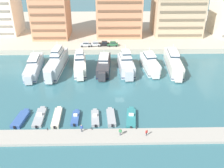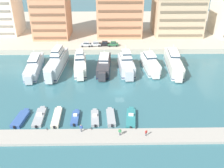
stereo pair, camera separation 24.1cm
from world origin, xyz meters
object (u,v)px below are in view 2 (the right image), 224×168
object	(u,v)px
motorboat_blue_far_left	(21,119)
car_silver_left	(96,44)
motorboat_teal_mid_right	(131,118)
car_silver_far_left	(86,44)
car_black_mid_left	(105,43)
yacht_silver_far_left	(34,66)
yacht_charcoal_center_left	(104,65)
yacht_white_center_right	(150,63)
motorboat_grey_center_right	(111,117)
yacht_silver_center	(126,64)
yacht_ivory_mid_right	(173,62)
motorboat_cream_mid_left	(57,117)
pedestrian_near_edge	(120,131)
pedestrian_mid_deck	(146,132)
motorboat_blue_center_left	(75,118)
motorboat_grey_center	(95,118)
yacht_ivory_mid_left	(80,64)
car_green_center_left	(113,44)
motorboat_grey_left	(40,117)
yacht_silver_left	(57,62)
pedestrian_far_side	(81,128)

from	to	relation	value
motorboat_blue_far_left	car_silver_left	bearing A→B (deg)	71.61
motorboat_teal_mid_right	car_silver_far_left	xyz separation A→B (m)	(-13.59, 45.46, 2.51)
motorboat_blue_far_left	car_black_mid_left	size ratio (longest dim) A/B	1.77
car_silver_left	car_black_mid_left	distance (m)	3.50
yacht_silver_far_left	yacht_charcoal_center_left	xyz separation A→B (m)	(22.45, 0.45, 0.00)
motorboat_blue_far_left	yacht_charcoal_center_left	bearing A→B (deg)	56.17
yacht_white_center_right	car_silver_left	size ratio (longest dim) A/B	3.79
yacht_charcoal_center_left	motorboat_grey_center_right	size ratio (longest dim) A/B	2.57
yacht_silver_center	car_black_mid_left	xyz separation A→B (m)	(-7.13, 19.24, 0.62)
motorboat_blue_far_left	yacht_ivory_mid_right	bearing A→B (deg)	34.56
yacht_silver_far_left	car_silver_left	size ratio (longest dim) A/B	4.99
motorboat_blue_far_left	car_silver_far_left	bearing A→B (deg)	75.73
motorboat_cream_mid_left	pedestrian_near_edge	size ratio (longest dim) A/B	4.96
yacht_ivory_mid_right	pedestrian_mid_deck	size ratio (longest dim) A/B	14.47
yacht_silver_far_left	motorboat_blue_center_left	xyz separation A→B (m)	(16.22, -27.09, -1.37)
motorboat_teal_mid_right	car_black_mid_left	xyz separation A→B (m)	(-6.45, 46.05, 2.51)
yacht_white_center_right	motorboat_teal_mid_right	world-z (taller)	yacht_white_center_right
car_silver_far_left	motorboat_grey_center	bearing A→B (deg)	-83.24
yacht_ivory_mid_right	car_silver_left	size ratio (longest dim) A/B	5.33
pedestrian_near_edge	car_silver_far_left	bearing A→B (deg)	101.77
pedestrian_near_edge	yacht_ivory_mid_right	bearing A→B (deg)	61.35
yacht_charcoal_center_left	pedestrian_mid_deck	xyz separation A→B (m)	(9.03, -34.51, -0.26)
yacht_ivory_mid_left	motorboat_grey_center	distance (m)	27.44
car_black_mid_left	pedestrian_near_edge	distance (m)	52.50
car_silver_far_left	car_green_center_left	world-z (taller)	same
motorboat_grey_left	motorboat_grey_center	world-z (taller)	motorboat_grey_left
motorboat_blue_far_left	car_green_center_left	xyz separation A→B (m)	(21.97, 45.57, 2.55)
yacht_silver_left	car_green_center_left	size ratio (longest dim) A/B	5.22
yacht_ivory_mid_right	car_silver_far_left	size ratio (longest dim) A/B	5.39
yacht_ivory_mid_right	pedestrian_far_side	size ratio (longest dim) A/B	12.60
yacht_charcoal_center_left	motorboat_teal_mid_right	distance (m)	28.72
pedestrian_mid_deck	pedestrian_far_side	world-z (taller)	pedestrian_far_side
motorboat_blue_far_left	motorboat_teal_mid_right	size ratio (longest dim) A/B	0.89
car_silver_far_left	car_silver_left	world-z (taller)	same
yacht_silver_center	car_green_center_left	bearing A→B (deg)	101.38
yacht_white_center_right	car_silver_far_left	xyz separation A→B (m)	(-22.19, 17.44, 0.93)
car_green_center_left	motorboat_blue_center_left	bearing A→B (deg)	-101.95
yacht_silver_left	car_silver_left	bearing A→B (deg)	56.74
motorboat_grey_center_right	pedestrian_mid_deck	bearing A→B (deg)	-43.54
yacht_silver_left	motorboat_teal_mid_right	size ratio (longest dim) A/B	2.64
motorboat_blue_far_left	motorboat_cream_mid_left	bearing A→B (deg)	2.34
yacht_ivory_mid_left	yacht_charcoal_center_left	world-z (taller)	yacht_ivory_mid_left
pedestrian_far_side	motorboat_grey_center_right	bearing A→B (deg)	39.95
yacht_charcoal_center_left	motorboat_grey_center	distance (m)	27.77
motorboat_grey_center	car_black_mid_left	size ratio (longest dim) A/B	1.66
yacht_white_center_right	motorboat_grey_left	size ratio (longest dim) A/B	1.91
motorboat_cream_mid_left	pedestrian_near_edge	distance (m)	15.77
motorboat_grey_center	car_green_center_left	world-z (taller)	car_green_center_left
car_green_center_left	motorboat_grey_center_right	bearing A→B (deg)	-91.85
car_silver_left	motorboat_blue_center_left	bearing A→B (deg)	-93.52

